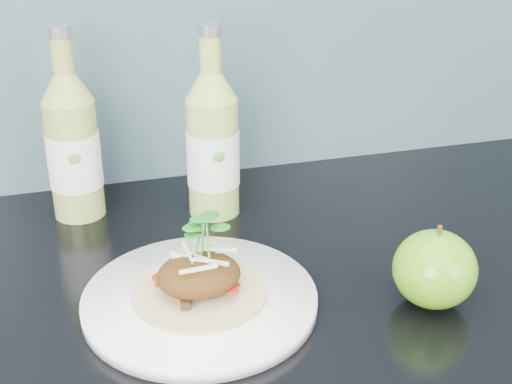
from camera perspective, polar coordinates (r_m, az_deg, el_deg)
The scene contains 5 objects.
dinner_plate at distance 0.78m, azimuth -4.51°, elevation -8.62°, with size 0.31×0.31×0.02m.
pork_taco at distance 0.76m, azimuth -4.60°, elevation -6.39°, with size 0.15×0.15×0.10m.
green_apple at distance 0.79m, azimuth 14.10°, elevation -6.00°, with size 0.11×0.11×0.10m.
cider_bottle_left at distance 0.96m, azimuth -14.44°, elevation 3.52°, with size 0.09×0.09×0.26m.
cider_bottle_right at distance 0.94m, azimuth -3.48°, elevation 3.77°, with size 0.09×0.09×0.26m.
Camera 1 is at (-0.14, 0.99, 1.35)m, focal length 50.00 mm.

